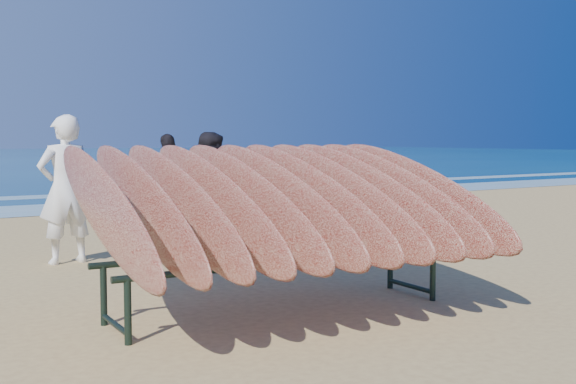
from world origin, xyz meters
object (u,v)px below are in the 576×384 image
surfboard_rack (280,201)px  person_dark_a (213,194)px  person_dark_b (169,182)px  person_white (65,189)px

surfboard_rack → person_dark_a: bearing=76.4°
person_dark_a → surfboard_rack: bearing=-140.7°
person_dark_a → person_dark_b: bearing=44.3°
person_dark_a → person_dark_b: (0.59, 2.68, -0.00)m
person_dark_b → person_white: bearing=39.6°
person_white → person_dark_a: size_ratio=1.13×
person_white → person_dark_a: (1.81, -0.44, -0.10)m
surfboard_rack → person_dark_a: size_ratio=2.07×
person_dark_a → person_white: bearing=132.9°
surfboard_rack → person_dark_b: (1.56, 5.81, -0.18)m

